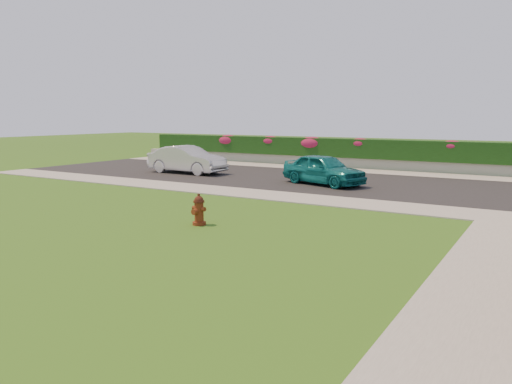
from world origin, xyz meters
The scene contains 14 objects.
ground centered at (0.00, 0.00, 0.00)m, with size 120.00×120.00×0.00m, color black.
street_far centered at (-5.00, 14.00, 0.02)m, with size 26.00×8.00×0.04m, color black.
sidewalk_far centered at (-6.00, 9.00, 0.02)m, with size 24.00×2.00×0.04m, color gray.
sidewalk_beyond centered at (-1.00, 19.00, 0.02)m, with size 34.00×2.00×0.04m, color gray.
retaining_wall centered at (-1.00, 20.50, 0.30)m, with size 34.00×0.40×0.60m, color gray.
hedge centered at (-1.00, 20.60, 1.15)m, with size 32.00×0.90×1.10m, color black.
fire_hydrant centered at (-0.59, 3.48, 0.42)m, with size 0.46×0.43×0.89m.
sedan_teal centered at (-0.83, 12.76, 0.71)m, with size 1.59×3.96×1.35m, color #0D6364.
sedan_silver centered at (-8.78, 13.12, 0.76)m, with size 1.52×4.35×1.43m, color #B8BBC0.
flower_clump_a centered at (-11.20, 20.50, 1.41)m, with size 1.48×0.95×0.74m, color #A51C52.
flower_clump_b centered at (-7.89, 20.50, 1.45)m, with size 1.28×0.82×0.64m, color #A51C52.
flower_clump_c centered at (-4.99, 20.50, 1.39)m, with size 1.57×1.01×0.78m, color #A51C52.
flower_clump_d centered at (-1.93, 20.50, 1.46)m, with size 1.23×0.79×0.61m, color #A51C52.
flower_clump_e centered at (3.12, 20.50, 1.47)m, with size 1.18×0.76×0.59m, color #A51C52.
Camera 1 is at (7.88, -7.47, 3.05)m, focal length 35.00 mm.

